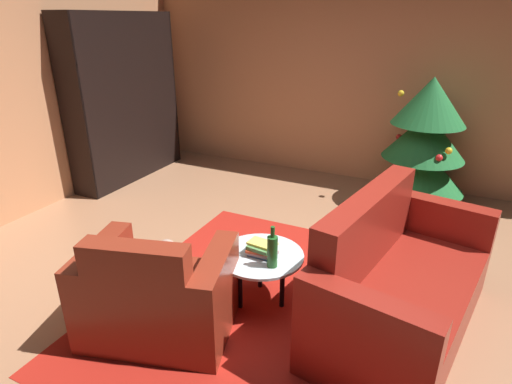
% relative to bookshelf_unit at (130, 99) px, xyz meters
% --- Properties ---
extents(ground_plane, '(7.54, 7.54, 0.00)m').
position_rel_bookshelf_unit_xyz_m(ground_plane, '(2.92, -1.61, -1.03)').
color(ground_plane, '#9C6C4C').
extents(wall_back, '(6.40, 0.06, 2.75)m').
position_rel_bookshelf_unit_xyz_m(wall_back, '(2.92, 1.17, 0.35)').
color(wall_back, tan).
rests_on(wall_back, ground).
extents(area_rug, '(2.37, 2.60, 0.01)m').
position_rel_bookshelf_unit_xyz_m(area_rug, '(2.86, -1.86, -1.02)').
color(area_rug, '#9E1C13').
rests_on(area_rug, ground).
extents(bookshelf_unit, '(0.37, 1.70, 2.07)m').
position_rel_bookshelf_unit_xyz_m(bookshelf_unit, '(0.00, 0.00, 0.00)').
color(bookshelf_unit, black).
rests_on(bookshelf_unit, ground).
extents(armchair_red, '(1.11, 0.93, 0.82)m').
position_rel_bookshelf_unit_xyz_m(armchair_red, '(2.25, -2.42, -0.73)').
color(armchair_red, maroon).
rests_on(armchair_red, ground).
extents(couch_red, '(1.08, 1.75, 0.94)m').
position_rel_bookshelf_unit_xyz_m(couch_red, '(3.67, -1.65, -0.71)').
color(couch_red, maroon).
rests_on(couch_red, ground).
extents(coffee_table, '(0.63, 0.63, 0.41)m').
position_rel_bookshelf_unit_xyz_m(coffee_table, '(2.72, -1.82, -0.66)').
color(coffee_table, black).
rests_on(coffee_table, ground).
extents(book_stack_on_table, '(0.23, 0.18, 0.10)m').
position_rel_bookshelf_unit_xyz_m(book_stack_on_table, '(2.73, -1.82, -0.57)').
color(book_stack_on_table, '#2D578B').
rests_on(book_stack_on_table, coffee_table).
extents(bottle_on_table, '(0.07, 0.07, 0.31)m').
position_rel_bookshelf_unit_xyz_m(bottle_on_table, '(2.86, -1.93, -0.50)').
color(bottle_on_table, '#1E531F').
rests_on(bottle_on_table, coffee_table).
extents(decorated_tree, '(0.99, 0.99, 1.43)m').
position_rel_bookshelf_unit_xyz_m(decorated_tree, '(3.58, 0.63, -0.29)').
color(decorated_tree, brown).
rests_on(decorated_tree, ground).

